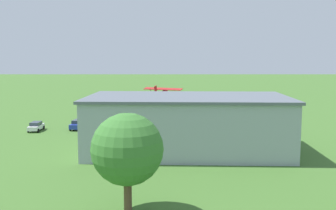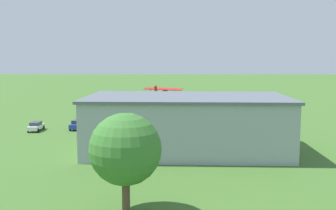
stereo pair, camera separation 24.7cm
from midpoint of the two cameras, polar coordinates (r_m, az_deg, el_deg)
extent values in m
plane|color=#3D6628|center=(91.99, -1.47, -0.73)|extent=(400.00, 400.00, 0.00)
cube|color=#99A3AD|center=(51.06, 2.74, -2.98)|extent=(26.07, 14.49, 7.04)
cube|color=slate|center=(50.55, 2.76, 1.14)|extent=(26.69, 15.11, 0.35)
cube|color=#384251|center=(57.93, 2.65, -2.42)|extent=(8.97, 0.47, 5.77)
cylinder|color=#B21E1E|center=(87.21, -1.21, 1.57)|extent=(3.33, 6.02, 2.07)
cone|color=black|center=(90.29, -0.31, 1.34)|extent=(0.91, 1.00, 0.76)
cube|color=#B21E1E|center=(87.86, -1.01, 1.43)|extent=(9.16, 5.20, 0.42)
cube|color=#B21E1E|center=(88.32, -0.84, 2.40)|extent=(9.16, 5.20, 0.42)
cube|color=#B21E1E|center=(84.81, -1.93, 2.41)|extent=(0.63, 1.26, 1.49)
cube|color=#B21E1E|center=(84.73, -1.98, 1.77)|extent=(2.74, 1.87, 0.25)
cylinder|color=black|center=(87.28, -0.54, 0.72)|extent=(0.39, 0.64, 0.64)
cylinder|color=black|center=(88.07, -1.66, 0.77)|extent=(0.39, 0.64, 0.64)
cylinder|color=#332D28|center=(86.88, 0.86, 1.85)|extent=(0.22, 0.37, 1.52)
cylinder|color=#332D28|center=(89.38, -2.66, 1.98)|extent=(0.22, 0.37, 1.52)
cube|color=red|center=(67.46, 12.35, -3.16)|extent=(1.86, 4.74, 0.66)
cube|color=#2D3842|center=(67.36, 12.37, -2.66)|extent=(1.59, 2.67, 0.54)
cylinder|color=black|center=(66.22, 13.40, -3.67)|extent=(0.24, 0.65, 0.64)
cylinder|color=black|center=(65.79, 11.95, -3.70)|extent=(0.24, 0.65, 0.64)
cylinder|color=black|center=(69.25, 12.72, -3.19)|extent=(0.24, 0.65, 0.64)
cylinder|color=black|center=(68.85, 11.33, -3.21)|extent=(0.24, 0.65, 0.64)
cube|color=black|center=(66.70, -7.72, -3.13)|extent=(2.51, 4.81, 0.77)
cube|color=#2D3842|center=(66.59, -7.73, -2.58)|extent=(1.98, 2.78, 0.52)
cylinder|color=black|center=(65.04, -7.35, -3.73)|extent=(0.32, 0.67, 0.64)
cylinder|color=black|center=(65.57, -8.87, -3.67)|extent=(0.32, 0.67, 0.64)
cylinder|color=black|center=(67.99, -6.60, -3.25)|extent=(0.32, 0.67, 0.64)
cylinder|color=black|center=(68.50, -8.07, -3.20)|extent=(0.32, 0.67, 0.64)
cube|color=#23389E|center=(68.87, -13.21, -2.93)|extent=(2.34, 4.52, 0.77)
cube|color=#2D3842|center=(68.76, -13.23, -2.38)|extent=(1.88, 2.61, 0.58)
cylinder|color=black|center=(67.27, -12.93, -3.49)|extent=(0.30, 0.66, 0.64)
cylinder|color=black|center=(67.91, -14.35, -3.44)|extent=(0.30, 0.66, 0.64)
cylinder|color=black|center=(69.99, -12.09, -3.07)|extent=(0.30, 0.66, 0.64)
cylinder|color=black|center=(70.60, -13.46, -3.02)|extent=(0.30, 0.66, 0.64)
cube|color=white|center=(69.42, -19.02, -3.10)|extent=(1.69, 4.27, 0.66)
cube|color=#2D3842|center=(69.32, -19.04, -2.60)|extent=(1.48, 2.40, 0.56)
cylinder|color=black|center=(67.87, -18.74, -3.60)|extent=(0.22, 0.64, 0.64)
cylinder|color=black|center=(68.41, -20.06, -3.57)|extent=(0.22, 0.64, 0.64)
cylinder|color=black|center=(70.57, -18.00, -3.17)|extent=(0.22, 0.64, 0.64)
cylinder|color=black|center=(71.10, -19.28, -3.15)|extent=(0.22, 0.64, 0.64)
cylinder|color=navy|center=(70.33, 0.60, -2.76)|extent=(0.44, 0.44, 0.87)
cylinder|color=beige|center=(70.21, 0.61, -2.16)|extent=(0.52, 0.52, 0.62)
sphere|color=brown|center=(70.14, 0.61, -1.82)|extent=(0.24, 0.24, 0.24)
cylinder|color=#33723F|center=(71.46, 9.31, -2.72)|extent=(0.44, 0.44, 0.82)
cylinder|color=navy|center=(71.35, 9.32, -2.17)|extent=(0.53, 0.53, 0.58)
sphere|color=#D8AD84|center=(71.29, 9.32, -1.85)|extent=(0.22, 0.22, 0.22)
cylinder|color=beige|center=(66.78, 2.80, -3.33)|extent=(0.35, 0.35, 0.80)
cylinder|color=#33723F|center=(66.66, 2.80, -2.75)|extent=(0.42, 0.42, 0.57)
sphere|color=#D8AD84|center=(66.59, 2.80, -2.41)|extent=(0.22, 0.22, 0.22)
cylinder|color=brown|center=(31.59, -6.19, -12.66)|extent=(0.64, 0.64, 3.52)
sphere|color=#38722D|center=(30.60, -6.28, -6.51)|extent=(5.74, 5.74, 5.74)
camera|label=1|loc=(0.12, -90.09, -0.01)|focal=41.23mm
camera|label=2|loc=(0.12, 89.91, 0.01)|focal=41.23mm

